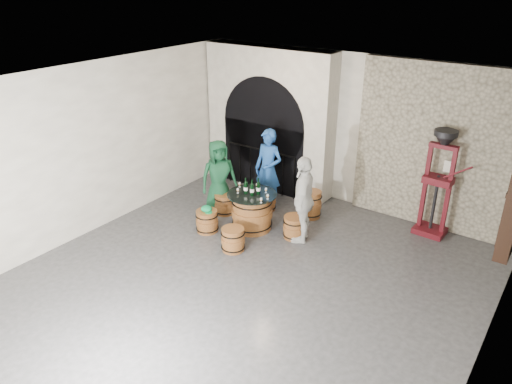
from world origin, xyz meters
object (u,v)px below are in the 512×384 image
Objects in this scene: barrel_table at (252,211)px; wine_bottle_right at (258,188)px; barrel_stool_near_right at (233,239)px; person_white at (304,199)px; barrel_stool_far at (266,200)px; barrel_stool_left at (225,203)px; corking_press at (439,176)px; wine_bottle_left at (246,187)px; person_green at (219,176)px; wine_bottle_center at (252,189)px; barrel_stool_near_left at (207,221)px; person_blue at (268,169)px; barrel_stool_right at (294,227)px; side_barrel at (311,204)px.

wine_bottle_right is (0.10, 0.07, 0.51)m from barrel_table.
person_white is (0.82, 1.07, 0.62)m from barrel_stool_near_right.
barrel_stool_far is 1.36× the size of wine_bottle_right.
wine_bottle_right reaches higher than barrel_stool_left.
wine_bottle_right is at bearing -145.30° from corking_press.
wine_bottle_right is at bearing 30.62° from wine_bottle_left.
barrel_stool_left is at bearing -71.21° from person_green.
wine_bottle_center reaches higher than barrel_stool_near_right.
barrel_stool_near_left is 1.08m from person_green.
wine_bottle_right is (0.39, -0.92, 0.02)m from person_blue.
person_white is 2.54m from corking_press.
barrel_stool_right is (0.86, 0.18, -0.15)m from barrel_table.
person_white is 0.80× the size of corking_press.
barrel_stool_far is at bearing 148.96° from barrel_stool_right.
barrel_table is 0.56× the size of person_blue.
wine_bottle_right is (0.21, 0.12, 0.00)m from wine_bottle_left.
wine_bottle_right is at bearing -102.29° from person_white.
person_green is at bearing 137.64° from barrel_stool_near_right.
barrel_stool_far and barrel_stool_near_left have the same top height.
corking_press reaches higher than side_barrel.
barrel_stool_right is 1.36× the size of wine_bottle_right.
barrel_stool_left is 1.00× the size of barrel_stool_far.
side_barrel is at bearing 51.51° from barrel_stool_near_left.
corking_press is at bearing 32.16° from barrel_table.
barrel_stool_near_right is at bearing -84.26° from wine_bottle_right.
side_barrel is (-0.31, 0.89, -0.55)m from person_white.
wine_bottle_right is (-0.09, 0.93, 0.66)m from barrel_stool_near_right.
person_blue is 2.99× the size of side_barrel.
wine_bottle_left is at bearing -97.75° from person_white.
person_white is at bearing 52.38° from barrel_stool_near_right.
side_barrel is (1.56, 0.89, 0.07)m from barrel_stool_left.
barrel_table is 2.98× the size of wine_bottle_left.
wine_bottle_left is 3.59m from corking_press.
barrel_table is 0.62× the size of person_green.
side_barrel is at bearing 99.95° from barrel_stool_right.
corking_press is at bearing -35.64° from person_green.
barrel_stool_right is 1.02m from wine_bottle_right.
side_barrel is (0.81, 1.15, -0.59)m from wine_bottle_left.
wine_bottle_left is (-1.12, -0.26, 0.05)m from person_white.
wine_bottle_left is at bearing -81.07° from barrel_stool_far.
barrel_stool_near_right is 1.48m from person_white.
barrel_stool_near_right is 1.15m from wine_bottle_right.
barrel_stool_right is 0.29× the size of person_green.
barrel_stool_right is 1.23m from barrel_stool_near_right.
barrel_stool_near_left is (-0.40, -1.44, 0.00)m from barrel_stool_far.
side_barrel is at bearing 178.57° from person_white.
wine_bottle_center is (0.15, 0.00, 0.00)m from wine_bottle_left.
barrel_table is at bearing -13.59° from barrel_stool_left.
barrel_stool_near_left is 1.36× the size of wine_bottle_center.
person_white reaches higher than barrel_stool_right.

